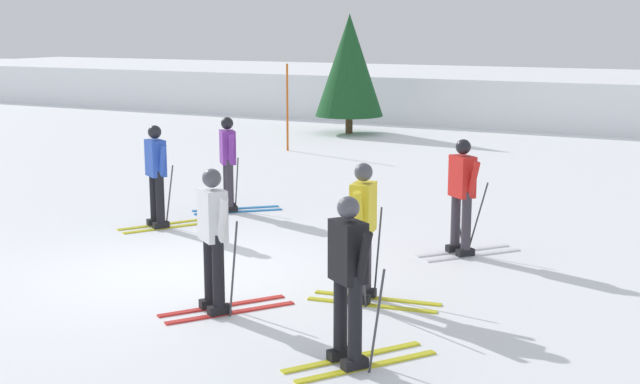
% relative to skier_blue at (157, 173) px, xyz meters
% --- Properties ---
extents(ground_plane, '(120.00, 120.00, 0.00)m').
position_rel_skier_blue_xyz_m(ground_plane, '(1.84, -2.05, -0.92)').
color(ground_plane, white).
extents(far_snow_ridge, '(80.00, 6.07, 1.58)m').
position_rel_skier_blue_xyz_m(far_snow_ridge, '(1.84, 18.76, -0.13)').
color(far_snow_ridge, white).
rests_on(far_snow_ridge, ground).
extents(skier_blue, '(1.15, 1.56, 1.71)m').
position_rel_skier_blue_xyz_m(skier_blue, '(0.00, 0.00, 0.00)').
color(skier_blue, gold).
rests_on(skier_blue, ground).
extents(skier_white, '(1.22, 1.52, 1.71)m').
position_rel_skier_blue_xyz_m(skier_white, '(3.26, -3.13, 0.00)').
color(skier_white, red).
rests_on(skier_white, ground).
extents(skier_black, '(1.20, 1.53, 1.71)m').
position_rel_skier_blue_xyz_m(skier_black, '(5.33, -3.86, 0.00)').
color(skier_black, gold).
rests_on(skier_black, ground).
extents(skier_yellow, '(1.64, 1.00, 1.71)m').
position_rel_skier_blue_xyz_m(skier_yellow, '(4.64, -1.97, 0.00)').
color(skier_yellow, gold).
rests_on(skier_yellow, ground).
extents(skier_purple, '(1.43, 1.36, 1.71)m').
position_rel_skier_blue_xyz_m(skier_purple, '(0.35, 1.60, -0.00)').
color(skier_purple, '#237AC6').
rests_on(skier_purple, ground).
extents(skier_red, '(1.29, 1.48, 1.71)m').
position_rel_skier_blue_xyz_m(skier_red, '(5.02, 0.64, 0.00)').
color(skier_red, silver).
rests_on(skier_red, ground).
extents(trail_marker_pole, '(0.06, 0.06, 2.31)m').
position_rel_skier_blue_xyz_m(trail_marker_pole, '(-2.44, 8.72, 0.24)').
color(trail_marker_pole, '#C65614').
rests_on(trail_marker_pole, ground).
extents(conifer_far_left, '(2.10, 2.10, 3.66)m').
position_rel_skier_blue_xyz_m(conifer_far_left, '(-2.55, 12.80, 1.19)').
color(conifer_far_left, '#513823').
rests_on(conifer_far_left, ground).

